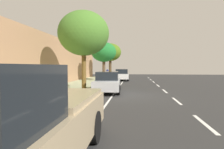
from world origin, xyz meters
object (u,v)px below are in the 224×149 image
object	(u,v)px
parked_sedan_white_nearest	(122,75)
bicycle_at_curb	(109,82)
parked_pickup_tan_mid	(19,129)
pedestrian_on_phone	(41,81)
parked_sedan_silver_second	(108,82)
street_tree_far_end	(84,34)
street_tree_near_cyclist	(110,52)
cyclist_with_backpack	(107,76)
street_tree_mid_block	(104,52)

from	to	relation	value
parked_sedan_white_nearest	bicycle_at_curb	xyz separation A→B (m)	(0.74, 7.68, -0.39)
parked_pickup_tan_mid	bicycle_at_curb	distance (m)	15.15
parked_pickup_tan_mid	pedestrian_on_phone	xyz separation A→B (m)	(3.04, -6.77, 0.21)
bicycle_at_curb	parked_sedan_silver_second	bearing A→B (deg)	96.52
parked_sedan_white_nearest	parked_pickup_tan_mid	bearing A→B (deg)	89.47
parked_sedan_silver_second	parked_pickup_tan_mid	xyz separation A→B (m)	(-0.06, 11.06, 0.15)
street_tree_far_end	pedestrian_on_phone	size ratio (longest dim) A/B	3.42
street_tree_near_cyclist	parked_sedan_white_nearest	bearing A→B (deg)	116.24
parked_sedan_silver_second	street_tree_far_end	size ratio (longest dim) A/B	0.76
pedestrian_on_phone	parked_pickup_tan_mid	bearing A→B (deg)	114.20
parked_sedan_white_nearest	street_tree_near_cyclist	world-z (taller)	street_tree_near_cyclist
street_tree_far_end	parked_sedan_silver_second	bearing A→B (deg)	177.94
parked_pickup_tan_mid	street_tree_far_end	xyz separation A→B (m)	(1.88, -11.13, 3.45)
bicycle_at_curb	pedestrian_on_phone	world-z (taller)	pedestrian_on_phone
street_tree_near_cyclist	cyclist_with_backpack	bearing A→B (deg)	95.64
street_tree_far_end	pedestrian_on_phone	world-z (taller)	street_tree_far_end
parked_sedan_silver_second	cyclist_with_backpack	xyz separation A→B (m)	(0.69, -4.54, 0.21)
cyclist_with_backpack	street_tree_mid_block	world-z (taller)	street_tree_mid_block
parked_sedan_silver_second	bicycle_at_curb	size ratio (longest dim) A/B	2.76
street_tree_mid_block	street_tree_far_end	bearing A→B (deg)	90.00
cyclist_with_backpack	parked_sedan_silver_second	bearing A→B (deg)	98.62
street_tree_mid_block	street_tree_far_end	xyz separation A→B (m)	(-0.00, 9.53, 0.71)
parked_sedan_white_nearest	street_tree_far_end	bearing A→B (deg)	79.85
parked_sedan_silver_second	street_tree_far_end	bearing A→B (deg)	-2.06
parked_sedan_white_nearest	bicycle_at_curb	distance (m)	7.72
parked_sedan_silver_second	cyclist_with_backpack	bearing A→B (deg)	-81.38
cyclist_with_backpack	parked_sedan_white_nearest	bearing A→B (deg)	-97.58
street_tree_mid_block	street_tree_far_end	world-z (taller)	street_tree_far_end
street_tree_far_end	pedestrian_on_phone	bearing A→B (deg)	75.02
cyclist_with_backpack	street_tree_mid_block	size ratio (longest dim) A/B	0.34
cyclist_with_backpack	street_tree_mid_block	xyz separation A→B (m)	(1.13, -5.06, 2.67)
parked_sedan_silver_second	street_tree_near_cyclist	world-z (taller)	street_tree_near_cyclist
street_tree_mid_block	pedestrian_on_phone	distance (m)	14.16
parked_sedan_white_nearest	parked_sedan_silver_second	world-z (taller)	same
parked_sedan_silver_second	parked_pickup_tan_mid	size ratio (longest dim) A/B	0.85
parked_pickup_tan_mid	bicycle_at_curb	bearing A→B (deg)	-88.01
street_tree_far_end	pedestrian_on_phone	xyz separation A→B (m)	(1.17, 4.36, -3.24)
bicycle_at_curb	street_tree_mid_block	distance (m)	6.57
bicycle_at_curb	cyclist_with_backpack	world-z (taller)	cyclist_with_backpack
parked_sedan_silver_second	street_tree_mid_block	bearing A→B (deg)	-79.27
bicycle_at_curb	pedestrian_on_phone	xyz separation A→B (m)	(2.52, 8.36, 0.75)
bicycle_at_curb	street_tree_mid_block	bearing A→B (deg)	-76.24
parked_sedan_white_nearest	parked_pickup_tan_mid	distance (m)	22.81
parked_sedan_white_nearest	bicycle_at_curb	size ratio (longest dim) A/B	2.76
cyclist_with_backpack	street_tree_near_cyclist	size ratio (longest dim) A/B	0.30
street_tree_near_cyclist	parked_pickup_tan_mid	bearing A→B (deg)	93.97
parked_sedan_silver_second	pedestrian_on_phone	xyz separation A→B (m)	(2.98, 4.29, 0.36)
parked_sedan_silver_second	cyclist_with_backpack	world-z (taller)	cyclist_with_backpack
pedestrian_on_phone	parked_sedan_white_nearest	bearing A→B (deg)	-101.48
bicycle_at_curb	street_tree_near_cyclist	size ratio (longest dim) A/B	0.30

